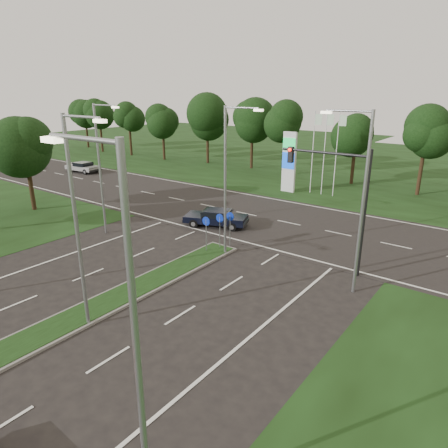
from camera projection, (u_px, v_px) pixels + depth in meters
The scene contains 16 objects.
verge_far at pixel (390, 165), 55.08m from camera, with size 160.00×50.00×0.02m, color black.
cross_road at pixel (278, 221), 31.63m from camera, with size 160.00×12.00×0.02m, color black.
median_kerb at pixel (35, 338), 16.48m from camera, with size 2.00×26.00×0.12m, color slate.
streetlight_median_near at pixel (78, 215), 15.83m from camera, with size 2.53×0.22×9.00m.
streetlight_median_far at pixel (228, 175), 23.39m from camera, with size 2.53×0.22×9.00m.
streetlight_left_far at pixel (101, 163), 27.20m from camera, with size 2.53×0.22×9.00m.
streetlight_right_far at pixel (360, 195), 18.93m from camera, with size 2.53×0.22×9.00m.
streetlight_right_near at pixel (129, 327), 8.34m from camera, with size 2.53×0.22×9.00m.
traffic_signal at pixel (342, 191), 21.50m from camera, with size 5.10×0.42×7.00m.
median_signs at pixel (219, 224), 25.34m from camera, with size 1.16×1.76×2.38m.
gas_pylon at pixel (291, 161), 39.63m from camera, with size 5.80×1.26×8.00m.
tree_left_far at pixel (26, 138), 32.32m from camera, with size 5.20×5.20×8.86m.
treeline_far at pixel (358, 121), 41.46m from camera, with size 6.00×6.00×9.90m.
navy_sedan at pixel (216, 217), 30.14m from camera, with size 5.01×3.48×1.28m.
far_car_a at pixel (83, 167), 50.19m from camera, with size 4.66×2.35×1.29m.
far_car_b at pixel (16, 166), 51.25m from camera, with size 4.30×3.06×1.14m.
Camera 1 is at (14.75, -2.56, 9.77)m, focal length 32.00 mm.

